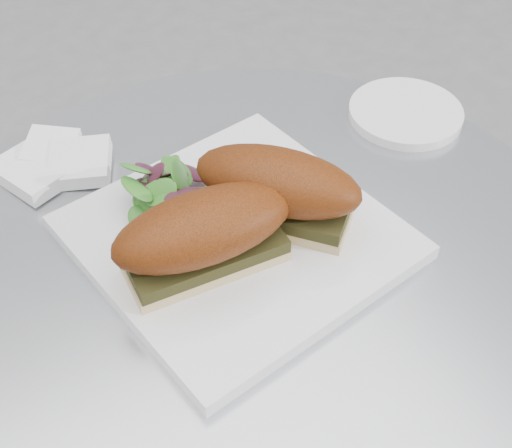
{
  "coord_description": "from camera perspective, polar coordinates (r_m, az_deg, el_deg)",
  "views": [
    {
      "loc": [
        -0.24,
        -0.41,
        1.25
      ],
      "look_at": [
        0.01,
        0.01,
        0.77
      ],
      "focal_mm": 50.0,
      "sensor_mm": 36.0,
      "label": 1
    }
  ],
  "objects": [
    {
      "name": "sandwich_right",
      "position": [
        0.7,
        1.73,
        2.9
      ],
      "size": [
        0.17,
        0.18,
        0.08
      ],
      "rotation": [
        0.0,
        0.0,
        -0.85
      ],
      "color": "#CABA7E",
      "rests_on": "plate"
    },
    {
      "name": "napkin",
      "position": [
        0.82,
        -15.35,
        4.44
      ],
      "size": [
        0.12,
        0.12,
        0.02
      ],
      "primitive_type": null,
      "rotation": [
        0.0,
        0.0,
        0.06
      ],
      "color": "white",
      "rests_on": "table"
    },
    {
      "name": "sandwich_left",
      "position": [
        0.65,
        -4.18,
        -0.79
      ],
      "size": [
        0.18,
        0.09,
        0.08
      ],
      "rotation": [
        0.0,
        0.0,
        -0.06
      ],
      "color": "#CABA7E",
      "rests_on": "plate"
    },
    {
      "name": "table",
      "position": [
        0.9,
        -0.1,
        -13.56
      ],
      "size": [
        0.7,
        0.7,
        0.73
      ],
      "color": "silver",
      "rests_on": "ground"
    },
    {
      "name": "saucer",
      "position": [
        0.9,
        11.88,
        8.7
      ],
      "size": [
        0.14,
        0.14,
        0.01
      ],
      "primitive_type": "cylinder",
      "color": "white",
      "rests_on": "table"
    },
    {
      "name": "salad",
      "position": [
        0.73,
        -6.88,
        2.99
      ],
      "size": [
        0.1,
        0.1,
        0.05
      ],
      "primitive_type": null,
      "color": "#46902F",
      "rests_on": "plate"
    },
    {
      "name": "plate",
      "position": [
        0.72,
        -1.53,
        -1.05
      ],
      "size": [
        0.32,
        0.32,
        0.02
      ],
      "primitive_type": "cube",
      "rotation": [
        0.0,
        0.0,
        0.16
      ],
      "color": "white",
      "rests_on": "table"
    }
  ]
}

